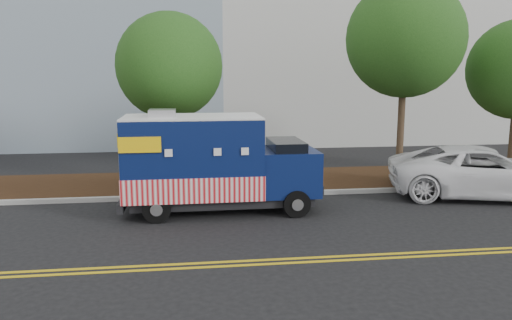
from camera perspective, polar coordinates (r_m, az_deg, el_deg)
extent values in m
plane|color=black|center=(15.62, -8.04, -5.68)|extent=(120.00, 120.00, 0.00)
cube|color=#9E9E99|center=(16.95, -8.01, -4.17)|extent=(120.00, 0.18, 0.15)
cube|color=black|center=(18.99, -7.97, -2.63)|extent=(120.00, 4.00, 0.15)
cube|color=gold|center=(11.39, -8.20, -11.67)|extent=(120.00, 0.10, 0.01)
cube|color=gold|center=(11.16, -8.21, -12.15)|extent=(120.00, 0.10, 0.01)
cylinder|color=#38281C|center=(18.86, -9.63, 2.35)|extent=(0.26, 0.26, 3.46)
sphere|color=#194814|center=(18.70, -9.88, 10.56)|extent=(3.87, 3.87, 3.87)
cylinder|color=#38281C|center=(19.54, 16.21, 3.63)|extent=(0.26, 0.26, 4.33)
sphere|color=#194814|center=(19.47, 16.68, 13.14)|extent=(4.29, 4.29, 4.29)
cube|color=#473828|center=(17.36, -10.94, -0.12)|extent=(0.06, 0.06, 2.40)
cube|color=black|center=(15.33, -3.88, -4.35)|extent=(5.38, 1.85, 0.27)
cube|color=#0A1747|center=(15.02, -7.22, 0.46)|extent=(4.04, 2.23, 2.30)
cube|color=red|center=(15.18, -7.15, -2.57)|extent=(4.08, 2.29, 0.72)
cube|color=white|center=(14.87, -7.32, 4.91)|extent=(4.04, 2.23, 0.06)
cube|color=#B7B7BA|center=(14.88, -10.67, 5.30)|extent=(0.77, 0.77, 0.21)
cube|color=#0A1747|center=(15.41, 3.58, -1.23)|extent=(1.74, 2.07, 1.34)
cube|color=black|center=(15.29, 3.43, 1.13)|extent=(0.97, 1.87, 0.62)
cube|color=black|center=(15.70, 6.72, -2.75)|extent=(0.09, 1.92, 0.29)
cube|color=black|center=(15.41, -14.83, -4.48)|extent=(0.18, 2.16, 0.27)
cube|color=#B7B7BA|center=(15.13, -14.94, 0.45)|extent=(0.05, 1.73, 1.82)
cube|color=#B7B7BA|center=(16.15, -6.26, 1.32)|extent=(1.73, 0.05, 1.05)
cube|color=yellow|center=(13.87, -13.16, 1.69)|extent=(1.15, 0.03, 0.43)
cube|color=yellow|center=(16.13, -12.43, 2.85)|extent=(1.15, 0.03, 0.43)
cylinder|color=black|center=(14.68, 4.66, -5.00)|extent=(0.81, 0.27, 0.81)
cylinder|color=black|center=(16.54, 3.20, -3.27)|extent=(0.81, 0.27, 0.81)
cylinder|color=black|center=(14.38, -11.28, -5.49)|extent=(0.81, 0.27, 0.81)
cylinder|color=black|center=(16.27, -10.89, -3.66)|extent=(0.81, 0.27, 0.81)
imported|color=white|center=(18.59, 24.54, -1.25)|extent=(6.73, 4.40, 1.72)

